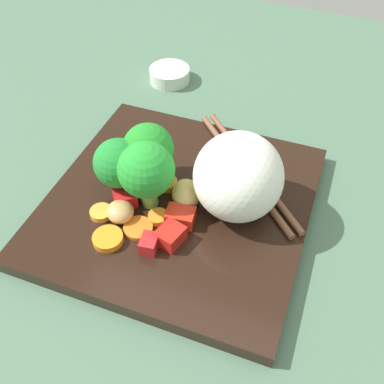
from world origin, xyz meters
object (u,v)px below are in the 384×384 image
(broccoli_floret_0, at_px, (146,171))
(sauce_cup, at_px, (170,75))
(square_plate, at_px, (179,204))
(carrot_slice_0, at_px, (167,183))
(chopstick_pair, at_px, (247,169))
(rice_mound, at_px, (238,177))

(broccoli_floret_0, distance_m, sauce_cup, 0.27)
(square_plate, relative_size, carrot_slice_0, 11.71)
(carrot_slice_0, bearing_deg, chopstick_pair, -52.47)
(chopstick_pair, bearing_deg, square_plate, 96.54)
(carrot_slice_0, bearing_deg, square_plate, -123.63)
(broccoli_floret_0, bearing_deg, chopstick_pair, -42.74)
(carrot_slice_0, bearing_deg, broccoli_floret_0, 167.83)
(broccoli_floret_0, xyz_separation_m, sauce_cup, (0.25, 0.09, -0.05))
(carrot_slice_0, height_order, sauce_cup, carrot_slice_0)
(sauce_cup, bearing_deg, square_plate, -153.02)
(carrot_slice_0, height_order, chopstick_pair, same)
(square_plate, bearing_deg, broccoli_floret_0, 122.23)
(square_plate, xyz_separation_m, sauce_cup, (0.23, 0.12, 0.00))
(carrot_slice_0, distance_m, chopstick_pair, 0.09)
(square_plate, distance_m, chopstick_pair, 0.09)
(square_plate, height_order, carrot_slice_0, carrot_slice_0)
(rice_mound, height_order, broccoli_floret_0, rice_mound)
(broccoli_floret_0, bearing_deg, carrot_slice_0, -12.17)
(square_plate, bearing_deg, carrot_slice_0, 56.37)
(rice_mound, bearing_deg, square_plate, 102.83)
(carrot_slice_0, bearing_deg, sauce_cup, 24.10)
(broccoli_floret_0, distance_m, carrot_slice_0, 0.05)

